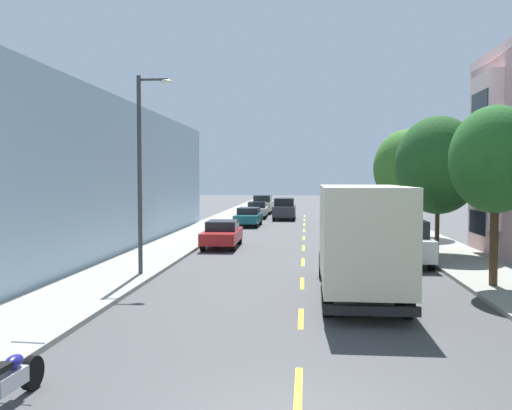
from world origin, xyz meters
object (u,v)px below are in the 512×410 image
object	(u,v)px
street_tree_farthest	(407,168)
moving_charcoal_sedan	(284,209)
street_lamp	(143,161)
street_tree_second	(496,160)
parked_suv_sky	(356,211)
parked_sedan_teal	(248,216)
parked_suv_white	(403,241)
parked_wagon_silver	(257,209)
parked_motorcycle	(8,381)
street_tree_third	(438,165)
parked_sedan_red	(222,234)
parked_wagon_orange	(348,207)
parked_suv_black	(366,217)
delivery_box_truck	(360,235)
parked_suv_champagne	(263,204)

from	to	relation	value
street_tree_farthest	moving_charcoal_sedan	world-z (taller)	street_tree_farthest
street_tree_farthest	street_lamp	bearing A→B (deg)	-129.50
street_tree_second	parked_suv_sky	size ratio (longest dim) A/B	1.24
parked_sedan_teal	parked_suv_white	bearing A→B (deg)	-64.52
parked_wagon_silver	moving_charcoal_sedan	distance (m)	3.23
parked_sedan_teal	parked_motorcycle	size ratio (longest dim) A/B	2.21
street_tree_third	parked_sedan_red	bearing A→B (deg)	167.92
street_tree_farthest	parked_wagon_silver	size ratio (longest dim) A/B	1.40
street_tree_third	parked_wagon_silver	xyz separation A→B (m)	(-10.82, 24.54, -3.55)
parked_wagon_silver	parked_suv_sky	distance (m)	10.39
parked_wagon_orange	parked_suv_black	bearing A→B (deg)	-89.89
street_tree_farthest	parked_wagon_orange	distance (m)	21.32
street_tree_third	delivery_box_truck	distance (m)	11.03
parked_suv_sky	street_tree_farthest	bearing A→B (deg)	-78.54
street_tree_second	parked_suv_black	size ratio (longest dim) A/B	1.24
parked_wagon_silver	parked_suv_sky	bearing A→B (deg)	-33.60
moving_charcoal_sedan	parked_motorcycle	world-z (taller)	moving_charcoal_sedan
street_tree_third	street_tree_second	bearing A→B (deg)	-90.00
street_tree_second	street_tree_farthest	bearing A→B (deg)	90.00
parked_sedan_teal	parked_suv_black	xyz separation A→B (m)	(8.71, -2.97, 0.24)
street_tree_second	street_lamp	world-z (taller)	street_lamp
street_tree_third	parked_wagon_silver	distance (m)	27.05
street_tree_second	parked_wagon_orange	distance (m)	37.38
parked_suv_white	parked_wagon_silver	world-z (taller)	parked_suv_white
parked_sedan_red	moving_charcoal_sedan	size ratio (longest dim) A/B	0.94
street_tree_farthest	parked_sedan_teal	world-z (taller)	street_tree_farthest
parked_wagon_silver	parked_motorcycle	world-z (taller)	parked_wagon_silver
parked_suv_black	parked_suv_white	xyz separation A→B (m)	(-0.04, -15.22, 0.00)
street_tree_third	moving_charcoal_sedan	distance (m)	24.32
street_tree_second	parked_wagon_orange	world-z (taller)	street_tree_second
parked_sedan_red	parked_suv_champagne	bearing A→B (deg)	89.99
parked_suv_white	parked_wagon_silver	xyz separation A→B (m)	(-8.77, 27.15, -0.18)
moving_charcoal_sedan	parked_suv_black	bearing A→B (deg)	-58.32
street_lamp	parked_suv_black	world-z (taller)	street_lamp
parked_suv_champagne	moving_charcoal_sedan	distance (m)	8.38
street_tree_third	parked_wagon_orange	distance (m)	29.33
parked_wagon_silver	parked_motorcycle	size ratio (longest dim) A/B	2.31
parked_sedan_teal	parked_wagon_silver	xyz separation A→B (m)	(-0.10, 8.96, 0.05)
parked_sedan_teal	street_tree_farthest	bearing A→B (deg)	-34.88
parked_suv_white	parked_sedan_teal	bearing A→B (deg)	115.48
street_lamp	parked_suv_sky	distance (m)	27.83
street_tree_third	parked_wagon_silver	world-z (taller)	street_tree_third
street_tree_second	moving_charcoal_sedan	world-z (taller)	street_tree_second
street_tree_second	parked_wagon_orange	bearing A→B (deg)	93.14
parked_sedan_teal	parked_suv_sky	bearing A→B (deg)	20.58
parked_suv_champagne	parked_wagon_orange	world-z (taller)	parked_suv_champagne
parked_suv_sky	parked_sedan_teal	bearing A→B (deg)	-159.42
parked_wagon_orange	street_tree_second	bearing A→B (deg)	-86.86
parked_motorcycle	street_tree_second	bearing A→B (deg)	43.61
street_tree_second	parked_suv_champagne	xyz separation A→B (m)	(-10.76, 38.74, -3.37)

